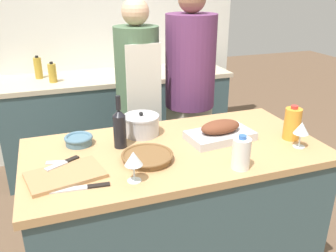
{
  "coord_description": "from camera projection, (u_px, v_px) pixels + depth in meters",
  "views": [
    {
      "loc": [
        -0.6,
        -1.6,
        1.71
      ],
      "look_at": [
        0.0,
        0.12,
        0.96
      ],
      "focal_mm": 38.0,
      "sensor_mm": 36.0,
      "label": 1
    }
  ],
  "objects": [
    {
      "name": "kitchen_island",
      "position": [
        175.0,
        216.0,
        2.06
      ],
      "size": [
        1.58,
        0.79,
        0.88
      ],
      "color": "#3D565B",
      "rests_on": "ground_plane"
    },
    {
      "name": "back_counter",
      "position": [
        118.0,
        120.0,
        3.43
      ],
      "size": [
        2.11,
        0.6,
        0.9
      ],
      "color": "#3D565B",
      "rests_on": "ground_plane"
    },
    {
      "name": "back_wall",
      "position": [
        106.0,
        29.0,
        3.43
      ],
      "size": [
        2.61,
        0.1,
        2.55
      ],
      "color": "silver",
      "rests_on": "ground_plane"
    },
    {
      "name": "roasting_pan",
      "position": [
        220.0,
        132.0,
        1.98
      ],
      "size": [
        0.38,
        0.24,
        0.11
      ],
      "color": "#BCBCC1",
      "rests_on": "kitchen_island"
    },
    {
      "name": "wicker_basket",
      "position": [
        147.0,
        157.0,
        1.76
      ],
      "size": [
        0.26,
        0.26,
        0.04
      ],
      "color": "brown",
      "rests_on": "kitchen_island"
    },
    {
      "name": "cutting_board",
      "position": [
        65.0,
        175.0,
        1.62
      ],
      "size": [
        0.37,
        0.28,
        0.02
      ],
      "color": "#AD7F51",
      "rests_on": "kitchen_island"
    },
    {
      "name": "stock_pot",
      "position": [
        141.0,
        125.0,
        2.04
      ],
      "size": [
        0.21,
        0.21,
        0.14
      ],
      "color": "#B7B7BC",
      "rests_on": "kitchen_island"
    },
    {
      "name": "mixing_bowl",
      "position": [
        79.0,
        140.0,
        1.93
      ],
      "size": [
        0.15,
        0.15,
        0.05
      ],
      "color": "slate",
      "rests_on": "kitchen_island"
    },
    {
      "name": "juice_jug",
      "position": [
        292.0,
        124.0,
        1.98
      ],
      "size": [
        0.09,
        0.09,
        0.2
      ],
      "color": "orange",
      "rests_on": "kitchen_island"
    },
    {
      "name": "milk_jug",
      "position": [
        241.0,
        153.0,
        1.66
      ],
      "size": [
        0.09,
        0.09,
        0.17
      ],
      "color": "white",
      "rests_on": "kitchen_island"
    },
    {
      "name": "wine_bottle_green",
      "position": [
        120.0,
        127.0,
        1.87
      ],
      "size": [
        0.07,
        0.07,
        0.29
      ],
      "color": "black",
      "rests_on": "kitchen_island"
    },
    {
      "name": "wine_glass_left",
      "position": [
        301.0,
        129.0,
        1.87
      ],
      "size": [
        0.08,
        0.08,
        0.14
      ],
      "color": "silver",
      "rests_on": "kitchen_island"
    },
    {
      "name": "wine_glass_right",
      "position": [
        134.0,
        159.0,
        1.54
      ],
      "size": [
        0.08,
        0.08,
        0.15
      ],
      "color": "silver",
      "rests_on": "kitchen_island"
    },
    {
      "name": "knife_chef",
      "position": [
        82.0,
        188.0,
        1.53
      ],
      "size": [
        0.25,
        0.05,
        0.01
      ],
      "color": "#B7B7BC",
      "rests_on": "kitchen_island"
    },
    {
      "name": "knife_paring",
      "position": [
        64.0,
        163.0,
        1.7
      ],
      "size": [
        0.17,
        0.11,
        0.01
      ],
      "color": "#B7B7BC",
      "rests_on": "cutting_board"
    },
    {
      "name": "knife_bread",
      "position": [
        70.0,
        162.0,
        1.75
      ],
      "size": [
        0.21,
        0.07,
        0.01
      ],
      "color": "#B7B7BC",
      "rests_on": "kitchen_island"
    },
    {
      "name": "condiment_bottle_tall",
      "position": [
        52.0,
        73.0,
        3.0
      ],
      "size": [
        0.07,
        0.07,
        0.17
      ],
      "color": "#B28E2D",
      "rests_on": "back_counter"
    },
    {
      "name": "condiment_bottle_short",
      "position": [
        187.0,
        56.0,
        3.59
      ],
      "size": [
        0.06,
        0.06,
        0.2
      ],
      "color": "#332D28",
      "rests_on": "back_counter"
    },
    {
      "name": "condiment_bottle_extra",
      "position": [
        38.0,
        68.0,
        3.11
      ],
      "size": [
        0.07,
        0.07,
        0.2
      ],
      "color": "#B28E2D",
      "rests_on": "back_counter"
    },
    {
      "name": "person_cook_aproned",
      "position": [
        138.0,
        100.0,
        2.6
      ],
      "size": [
        0.32,
        0.32,
        1.61
      ],
      "rotation": [
        0.0,
        0.0,
        0.05
      ],
      "color": "beige",
      "rests_on": "ground_plane"
    },
    {
      "name": "person_cook_guest",
      "position": [
        190.0,
        90.0,
        2.71
      ],
      "size": [
        0.37,
        0.37,
        1.69
      ],
      "rotation": [
        0.0,
        0.0,
        0.33
      ],
      "color": "beige",
      "rests_on": "ground_plane"
    }
  ]
}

